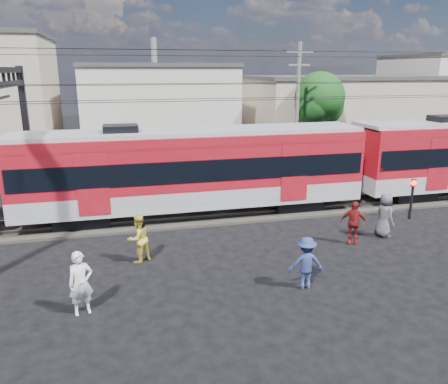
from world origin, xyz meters
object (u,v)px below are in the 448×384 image
Objects in this scene: pedestrian_a at (81,283)px; pedestrian_c at (306,263)px; commuter_train at (198,167)px; crossing_signal at (412,192)px.

pedestrian_a is 1.09× the size of pedestrian_c.
pedestrian_a is 6.87m from pedestrian_c.
commuter_train is 10.10m from crossing_signal.
commuter_train is 9.35m from pedestrian_a.
commuter_train reaches higher than crossing_signal.
pedestrian_c is (2.00, -7.97, -1.53)m from commuter_train.
commuter_train is 28.94× the size of pedestrian_c.
pedestrian_c is (6.87, -0.13, -0.08)m from pedestrian_a.
pedestrian_a is 15.32m from crossing_signal.
crossing_signal is at bearing -16.69° from commuter_train.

